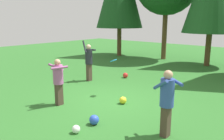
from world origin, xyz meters
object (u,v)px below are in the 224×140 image
at_px(ball_blue, 94,120).
at_px(person_catcher, 167,98).
at_px(person_bystander, 58,78).
at_px(frisbee, 113,60).
at_px(person_thrower, 89,59).
at_px(ball_yellow, 123,100).
at_px(ball_white, 76,129).
at_px(ball_red, 125,75).

bearing_deg(ball_blue, person_catcher, 21.41).
distance_m(person_bystander, frisbee, 2.19).
distance_m(person_thrower, person_bystander, 3.27).
relative_size(frisbee, ball_blue, 1.13).
bearing_deg(person_bystander, ball_yellow, -27.88).
height_order(frisbee, ball_white, frisbee).
distance_m(person_thrower, ball_blue, 4.84).
relative_size(ball_yellow, ball_blue, 0.92).
height_order(person_thrower, person_catcher, person_thrower).
bearing_deg(ball_white, ball_red, 115.57).
xyz_separation_m(frisbee, ball_white, (1.31, -2.99, -1.24)).
relative_size(ball_red, ball_yellow, 1.03).
height_order(ball_red, ball_yellow, ball_red).
bearing_deg(person_catcher, ball_yellow, 1.34).
bearing_deg(person_catcher, ball_red, -15.00).
distance_m(person_thrower, frisbee, 2.41).
xyz_separation_m(frisbee, ball_blue, (1.30, -2.33, -1.21)).
height_order(person_bystander, ball_white, person_bystander).
height_order(person_bystander, ball_red, person_bystander).
bearing_deg(person_bystander, ball_red, 26.19).
xyz_separation_m(ball_white, ball_red, (-2.58, 5.40, 0.02)).
bearing_deg(ball_blue, person_bystander, 171.59).
height_order(ball_white, ball_yellow, ball_yellow).
bearing_deg(ball_blue, ball_red, 118.52).
xyz_separation_m(person_thrower, frisbee, (2.24, -0.84, 0.31)).
bearing_deg(frisbee, person_bystander, -108.73).
xyz_separation_m(person_catcher, ball_red, (-4.38, 4.03, -0.87)).
bearing_deg(ball_yellow, person_bystander, -136.61).
distance_m(person_thrower, ball_yellow, 3.55).
distance_m(ball_yellow, ball_blue, 1.84).
bearing_deg(ball_blue, ball_yellow, 102.60).
bearing_deg(person_catcher, frisbee, 0.00).
bearing_deg(person_catcher, ball_blue, 49.01).
bearing_deg(person_thrower, ball_blue, -21.37).
height_order(person_thrower, person_bystander, person_thrower).
bearing_deg(ball_yellow, person_thrower, 156.44).
bearing_deg(person_bystander, ball_blue, -79.68).
distance_m(person_bystander, ball_red, 4.55).
height_order(frisbee, ball_blue, frisbee).
relative_size(person_bystander, ball_blue, 5.77).
distance_m(person_bystander, ball_blue, 2.17).
bearing_deg(ball_red, person_bystander, -82.54).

